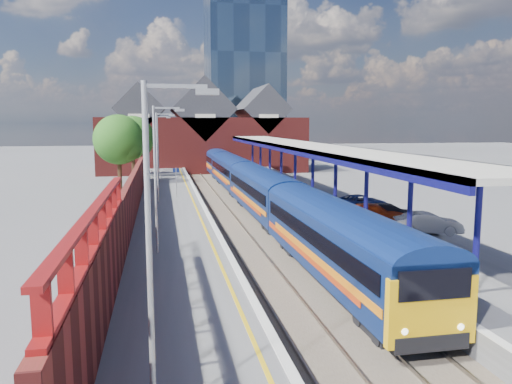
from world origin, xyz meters
TOP-DOWN VIEW (x-y plane):
  - ground at (0.00, 30.00)m, footprint 240.00×240.00m
  - ballast_bed at (0.00, 20.00)m, footprint 6.00×76.00m
  - rails at (0.00, 20.00)m, footprint 4.51×76.00m
  - left_platform at (-5.50, 20.00)m, footprint 5.00×76.00m
  - right_platform at (6.00, 20.00)m, footprint 6.00×76.00m
  - coping_left at (-3.15, 20.00)m, footprint 0.30×76.00m
  - coping_right at (3.15, 20.00)m, footprint 0.30×76.00m
  - yellow_line at (-3.75, 20.00)m, footprint 0.14×76.00m
  - train at (1.49, 27.66)m, footprint 2.91×65.92m
  - canopy at (5.48, 21.95)m, footprint 4.50×52.00m
  - lamp_post_a at (-6.36, -8.00)m, footprint 1.48×0.18m
  - lamp_post_b at (-6.36, 6.00)m, footprint 1.48×0.18m
  - lamp_post_c at (-6.36, 22.00)m, footprint 1.48×0.18m
  - lamp_post_d at (-6.36, 38.00)m, footprint 1.48×0.18m
  - platform_sign at (-5.00, 24.00)m, footprint 0.55×0.08m
  - brick_wall at (-8.10, 13.54)m, footprint 0.35×50.00m
  - station_building at (0.00, 58.00)m, footprint 30.00×12.12m
  - glass_tower at (10.00, 80.00)m, footprint 14.20×14.20m
  - tree_near at (-10.35, 35.91)m, footprint 5.20×5.20m
  - tree_far at (-9.35, 43.91)m, footprint 5.20×5.20m
  - parked_car_red at (6.74, 10.88)m, footprint 4.12×2.87m
  - parked_car_silver at (8.46, 7.34)m, footprint 3.91×2.27m
  - parked_car_dark at (7.90, 11.12)m, footprint 4.14×2.11m
  - parked_car_blue at (7.88, 15.47)m, footprint 4.08×2.10m

SIDE VIEW (x-z plane):
  - ground at x=0.00m, z-range 0.00..0.00m
  - ballast_bed at x=0.00m, z-range 0.00..0.06m
  - rails at x=0.00m, z-range 0.05..0.19m
  - left_platform at x=-5.50m, z-range 0.00..1.00m
  - right_platform at x=6.00m, z-range 0.00..1.00m
  - yellow_line at x=-3.75m, z-range 1.00..1.01m
  - coping_left at x=-3.15m, z-range 1.00..1.05m
  - coping_right at x=3.15m, z-range 1.00..1.05m
  - parked_car_blue at x=7.88m, z-range 1.00..2.10m
  - parked_car_dark at x=7.90m, z-range 1.00..2.15m
  - parked_car_silver at x=8.46m, z-range 1.00..2.22m
  - parked_car_red at x=6.74m, z-range 1.00..2.30m
  - train at x=1.49m, z-range 0.40..3.85m
  - brick_wall at x=-8.10m, z-range 0.52..4.38m
  - platform_sign at x=-5.00m, z-range 1.44..3.94m
  - lamp_post_a at x=-6.36m, z-range 1.49..8.49m
  - lamp_post_b at x=-6.36m, z-range 1.49..8.49m
  - lamp_post_c at x=-6.36m, z-range 1.49..8.49m
  - lamp_post_d at x=-6.36m, z-range 1.49..8.49m
  - canopy at x=5.48m, z-range 3.01..7.49m
  - tree_near at x=-10.35m, z-range 1.30..9.40m
  - tree_far at x=-9.35m, z-range 1.30..9.40m
  - station_building at x=0.00m, z-range -1.44..12.34m
  - glass_tower at x=10.00m, z-range 0.05..40.35m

